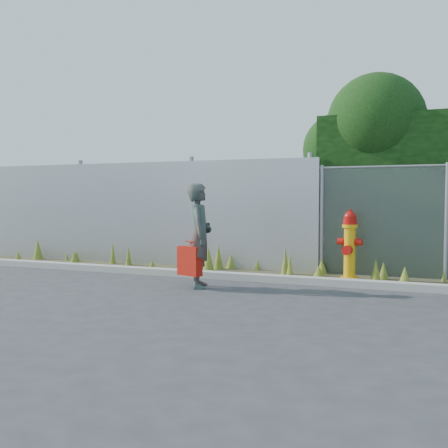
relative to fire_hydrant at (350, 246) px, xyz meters
name	(u,v)px	position (x,y,z in m)	size (l,w,h in m)	color
ground	(208,300)	(-1.64, -2.42, -0.60)	(80.00, 80.00, 0.00)	#363638
curb	(248,277)	(-1.64, -0.62, -0.54)	(16.00, 0.22, 0.12)	#A7A297
weed_strip	(287,270)	(-1.11, 0.03, -0.48)	(16.00, 1.29, 0.52)	#413C25
corrugated_fence	(125,213)	(-4.89, 0.59, 0.50)	(8.50, 0.21, 2.30)	#A7AAAE
fire_hydrant	(350,246)	(0.00, 0.00, 0.00)	(0.42, 0.37, 1.24)	#E5A60C
woman	(199,236)	(-2.16, -1.54, 0.23)	(0.61, 0.40, 1.67)	#10695A
red_tote_bag	(190,261)	(-2.27, -1.68, -0.16)	(0.42, 0.15, 0.55)	#AC1E09
black_shoulder_bag	(203,228)	(-2.19, -1.34, 0.35)	(0.22, 0.09, 0.16)	black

